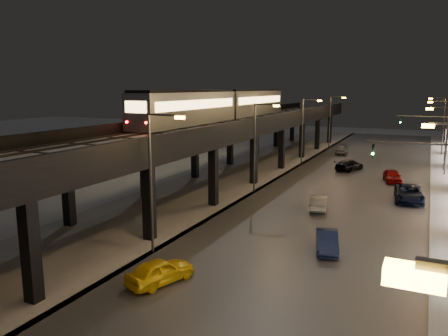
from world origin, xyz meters
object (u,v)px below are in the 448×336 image
at_px(car_taxi, 160,272).
at_px(car_onc_silver, 327,242).
at_px(car_far_white, 342,150).
at_px(car_onc_red, 392,176).
at_px(subway_train, 224,104).
at_px(car_mid_dark, 349,165).
at_px(car_onc_dark, 409,194).
at_px(car_near_white, 319,203).

bearing_deg(car_taxi, car_onc_silver, -111.27).
height_order(car_far_white, car_onc_red, car_far_white).
distance_m(subway_train, car_onc_red, 21.59).
relative_size(car_mid_dark, car_onc_silver, 1.23).
height_order(car_taxi, car_onc_red, car_onc_red).
bearing_deg(car_onc_dark, car_taxi, -120.48).
distance_m(subway_train, car_far_white, 24.50).
bearing_deg(car_near_white, car_far_white, -92.89).
height_order(car_mid_dark, car_far_white, car_far_white).
xyz_separation_m(car_far_white, car_onc_red, (9.04, -19.04, -0.03)).
distance_m(car_near_white, car_onc_red, 15.33).
distance_m(car_near_white, car_onc_dark, 9.40).
relative_size(subway_train, car_taxi, 9.30).
relative_size(subway_train, car_onc_silver, 9.42).
xyz_separation_m(car_onc_silver, car_onc_red, (2.17, 24.06, 0.07)).
bearing_deg(car_far_white, car_taxi, 84.45).
xyz_separation_m(subway_train, car_onc_dark, (22.19, -6.84, -7.69)).
xyz_separation_m(car_onc_silver, car_onc_dark, (4.25, 15.80, 0.10)).
bearing_deg(car_onc_red, car_onc_dark, -89.35).
xyz_separation_m(car_near_white, car_onc_red, (4.93, 14.52, 0.06)).
xyz_separation_m(subway_train, car_taxi, (10.74, -31.21, -7.76)).
distance_m(car_mid_dark, car_onc_red, 7.63).
xyz_separation_m(car_far_white, car_onc_dark, (11.12, -27.29, 0.01)).
bearing_deg(car_far_white, car_onc_dark, 106.98).
distance_m(car_far_white, car_onc_silver, 43.64).
xyz_separation_m(subway_train, car_mid_dark, (14.53, 6.63, -7.74)).
bearing_deg(car_taxi, car_mid_dark, -76.97).
height_order(car_far_white, car_onc_dark, car_onc_dark).
bearing_deg(subway_train, car_far_white, 61.57).
relative_size(car_taxi, car_mid_dark, 0.83).
bearing_deg(car_near_white, car_onc_red, -118.63).
distance_m(subway_train, car_near_white, 21.51).
relative_size(car_taxi, car_onc_silver, 1.01).
distance_m(car_far_white, car_onc_red, 21.07).
relative_size(car_onc_silver, car_onc_red, 0.94).
bearing_deg(car_onc_dark, car_near_white, -143.56).
relative_size(car_taxi, car_near_white, 1.01).
xyz_separation_m(car_taxi, car_onc_silver, (7.20, 8.57, -0.03)).
height_order(subway_train, car_onc_red, subway_train).
bearing_deg(car_taxi, car_onc_dark, -96.41).
bearing_deg(car_mid_dark, car_near_white, 110.89).
relative_size(car_onc_dark, car_onc_red, 1.29).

